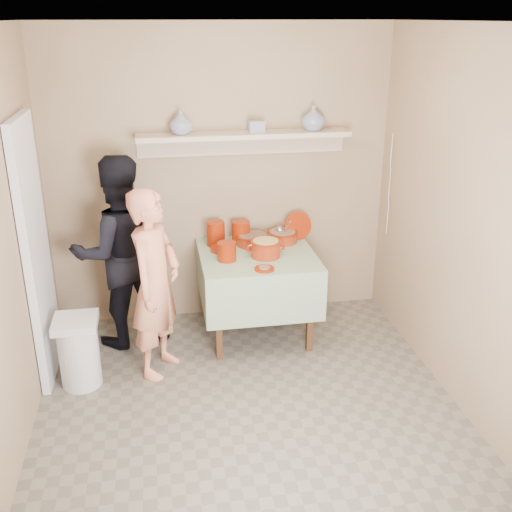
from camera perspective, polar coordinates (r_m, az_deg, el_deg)
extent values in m
plane|color=#695F52|center=(4.31, -0.28, -15.71)|extent=(3.50, 3.50, 0.00)
cube|color=silver|center=(4.70, -20.17, 0.22)|extent=(0.06, 0.70, 2.00)
cylinder|color=#761502|center=(5.23, -3.86, 2.14)|extent=(0.16, 0.16, 0.21)
cylinder|color=#761502|center=(5.28, -1.45, 2.31)|extent=(0.16, 0.16, 0.19)
cylinder|color=#761502|center=(4.90, -2.79, 0.43)|extent=(0.15, 0.15, 0.15)
cylinder|color=#761502|center=(5.11, -3.37, 0.73)|extent=(0.17, 0.17, 0.05)
cylinder|color=#761502|center=(5.38, 4.01, 2.88)|extent=(0.27, 0.12, 0.25)
imported|color=navy|center=(5.23, 5.48, 12.95)|extent=(0.23, 0.23, 0.21)
imported|color=navy|center=(5.06, -7.17, 12.50)|extent=(0.25, 0.25, 0.19)
cube|color=navy|center=(5.13, 0.04, 12.23)|extent=(0.14, 0.10, 0.09)
imported|color=#DE8260|center=(4.59, -9.54, -2.65)|extent=(0.57, 0.65, 1.49)
imported|color=black|center=(5.06, -12.87, 0.33)|extent=(0.92, 0.80, 1.63)
cube|color=#997C5E|center=(5.33, -3.47, 7.40)|extent=(3.00, 0.02, 2.60)
cube|color=#997C5E|center=(2.16, 7.72, -16.33)|extent=(3.00, 0.02, 2.60)
cube|color=#997C5E|center=(4.17, 20.62, 1.86)|extent=(0.02, 3.50, 2.60)
cube|color=silver|center=(3.41, -0.37, 21.58)|extent=(3.00, 3.50, 0.02)
cube|color=#4C2D16|center=(4.85, -3.58, -6.09)|extent=(0.05, 0.05, 0.71)
cube|color=#4C2D16|center=(4.98, 5.18, -5.38)|extent=(0.05, 0.05, 0.71)
cube|color=#4C2D16|center=(5.53, -4.47, -2.44)|extent=(0.05, 0.05, 0.71)
cube|color=#4C2D16|center=(5.64, 3.24, -1.90)|extent=(0.05, 0.05, 0.71)
cube|color=#4C2D16|center=(5.08, 0.10, -0.04)|extent=(0.90, 0.90, 0.04)
cube|color=#22591E|center=(5.07, 0.10, 0.23)|extent=(0.96, 0.96, 0.01)
cube|color=#22591E|center=(4.73, 1.09, -4.31)|extent=(0.96, 0.01, 0.44)
cube|color=#22591E|center=(5.59, -0.75, -0.03)|extent=(0.96, 0.01, 0.44)
cube|color=#22591E|center=(5.10, -5.22, -2.36)|extent=(0.01, 0.96, 0.44)
cube|color=#22591E|center=(5.25, 5.26, -1.63)|extent=(0.01, 0.96, 0.44)
cylinder|color=#741402|center=(5.24, -0.31, 1.55)|extent=(0.28, 0.28, 0.09)
cylinder|color=#761502|center=(5.22, -0.31, 1.98)|extent=(0.30, 0.30, 0.01)
cylinder|color=brown|center=(5.23, -0.31, 1.81)|extent=(0.25, 0.25, 0.05)
cylinder|color=#741402|center=(5.31, 2.54, 1.84)|extent=(0.26, 0.26, 0.09)
cylinder|color=#761502|center=(5.30, 2.54, 2.26)|extent=(0.28, 0.28, 0.01)
cylinder|color=#8C6B54|center=(5.31, 2.54, 2.10)|extent=(0.23, 0.23, 0.05)
cylinder|color=silver|center=(5.18, 2.99, 2.87)|extent=(0.01, 0.22, 0.16)
sphere|color=silver|center=(5.31, 2.27, 2.49)|extent=(0.07, 0.07, 0.07)
cylinder|color=#741402|center=(4.97, 0.92, 0.70)|extent=(0.24, 0.24, 0.14)
cylinder|color=#761502|center=(4.95, 0.93, 1.39)|extent=(0.25, 0.25, 0.01)
cylinder|color=tan|center=(4.95, 0.93, 1.22)|extent=(0.21, 0.21, 0.05)
torus|color=#761502|center=(4.95, -0.44, 0.69)|extent=(0.09, 0.02, 0.09)
torus|color=#761502|center=(4.99, 2.28, 0.85)|extent=(0.09, 0.02, 0.09)
cylinder|color=#761502|center=(4.73, 0.81, -1.23)|extent=(0.16, 0.16, 0.02)
cylinder|color=#8C6B54|center=(4.73, 0.81, -1.11)|extent=(0.09, 0.09, 0.01)
cube|color=#C2A990|center=(5.13, -1.12, 11.46)|extent=(1.80, 0.25, 0.04)
cube|color=#C2A990|center=(5.26, -1.32, 10.62)|extent=(1.80, 0.02, 0.18)
cylinder|color=silver|center=(4.76, -16.47, -9.06)|extent=(0.30, 0.30, 0.50)
cube|color=silver|center=(4.63, -16.84, -6.08)|extent=(0.32, 0.32, 0.06)
cylinder|color=silver|center=(5.38, 12.79, 9.80)|extent=(0.01, 0.01, 0.30)
cylinder|color=silver|center=(5.43, 12.60, 6.66)|extent=(0.01, 0.01, 0.30)
cylinder|color=silver|center=(5.50, 12.42, 3.59)|extent=(0.01, 0.01, 0.30)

